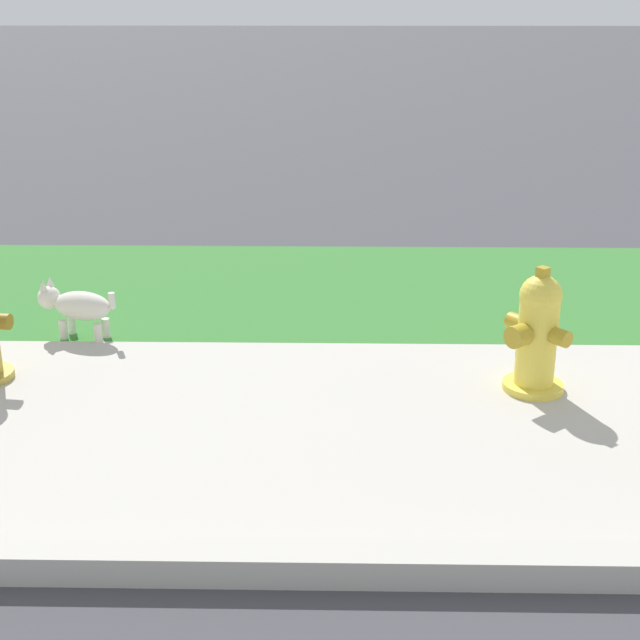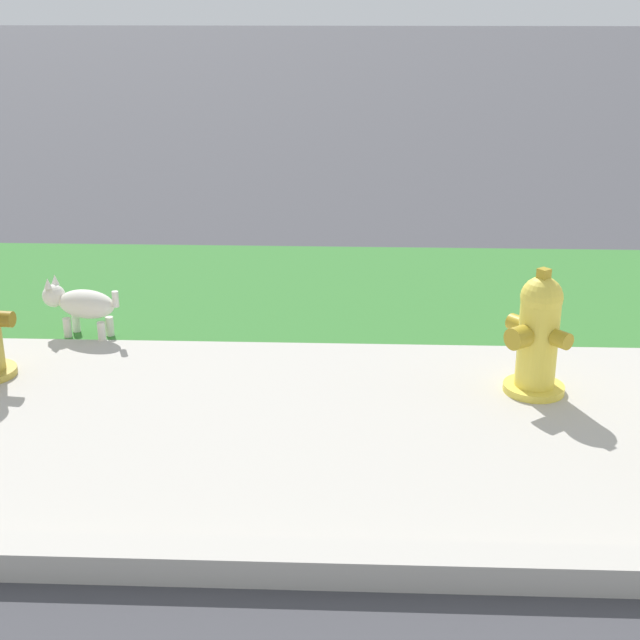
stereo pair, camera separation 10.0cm
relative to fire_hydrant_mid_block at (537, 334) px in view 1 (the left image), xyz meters
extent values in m
cylinder|color=yellow|center=(0.00, 0.00, -0.31)|extent=(0.33, 0.33, 0.05)
cylinder|color=yellow|center=(0.00, 0.00, -0.04)|extent=(0.21, 0.21, 0.50)
sphere|color=yellow|center=(0.00, 0.00, 0.21)|extent=(0.22, 0.22, 0.22)
cube|color=#B29323|center=(0.00, 0.00, 0.34)|extent=(0.08, 0.08, 0.06)
cylinder|color=#B29323|center=(0.10, -0.11, 0.02)|extent=(0.13, 0.13, 0.09)
cylinder|color=#B29323|center=(-0.09, 0.12, 0.02)|extent=(0.13, 0.13, 0.09)
cylinder|color=#B29323|center=(-0.12, -0.09, 0.02)|extent=(0.15, 0.16, 0.12)
cylinder|color=olive|center=(-2.91, 0.07, 0.02)|extent=(0.10, 0.10, 0.09)
ellipsoid|color=silver|center=(-2.66, 0.74, -0.12)|extent=(0.42, 0.27, 0.18)
sphere|color=silver|center=(-2.88, 0.80, -0.09)|extent=(0.15, 0.15, 0.15)
sphere|color=black|center=(-2.95, 0.82, -0.09)|extent=(0.03, 0.03, 0.03)
cone|color=silver|center=(-2.90, 0.77, 0.01)|extent=(0.06, 0.06, 0.07)
cone|color=silver|center=(-2.88, 0.84, 0.01)|extent=(0.06, 0.06, 0.07)
cylinder|color=silver|center=(-2.79, 0.73, -0.27)|extent=(0.05, 0.05, 0.13)
cylinder|color=silver|center=(-2.76, 0.82, -0.27)|extent=(0.05, 0.05, 0.13)
cylinder|color=silver|center=(-2.55, 0.67, -0.27)|extent=(0.05, 0.05, 0.13)
cylinder|color=silver|center=(-2.53, 0.76, -0.27)|extent=(0.05, 0.05, 0.13)
cylinder|color=silver|center=(-2.46, 0.69, -0.06)|extent=(0.04, 0.04, 0.10)
camera|label=1|loc=(-1.08, -4.47, 1.71)|focal=50.00mm
camera|label=2|loc=(-0.98, -4.46, 1.71)|focal=50.00mm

